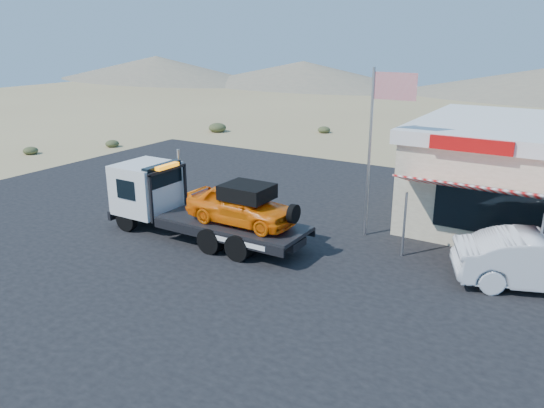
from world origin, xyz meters
name	(u,v)px	position (x,y,z in m)	size (l,w,h in m)	color
ground	(187,250)	(0.00, 0.00, 0.00)	(120.00, 120.00, 0.00)	#957F55
asphalt_lot	(281,234)	(2.00, 3.00, 0.01)	(32.00, 24.00, 0.02)	black
tow_truck	(200,202)	(-0.24, 1.12, 1.37)	(7.60, 2.25, 2.54)	black
white_sedan	(543,262)	(10.65, 3.14, 0.82)	(1.70, 4.87, 1.61)	silver
flagpole	(377,134)	(4.93, 4.50, 3.76)	(1.55, 0.10, 6.00)	#99999E
desert_scrub	(109,151)	(-13.66, 8.98, 0.31)	(26.08, 30.39, 0.72)	#363A1F
distant_hills	(410,77)	(-9.77, 55.14, 1.89)	(126.00, 48.00, 4.20)	#726B59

